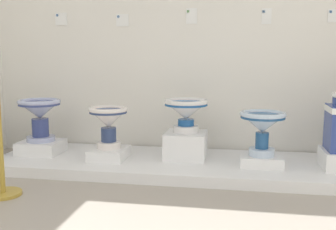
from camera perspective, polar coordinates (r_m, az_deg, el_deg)
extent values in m
cube|color=white|center=(4.19, 3.15, 15.04)|extent=(4.40, 0.06, 3.07)
cube|color=white|center=(3.76, 1.97, -7.08)|extent=(3.49, 0.99, 0.09)
cube|color=white|center=(4.17, -17.55, -4.37)|extent=(0.40, 0.36, 0.12)
cylinder|color=#AEB6DD|center=(4.15, -17.60, -3.22)|extent=(0.27, 0.27, 0.05)
cylinder|color=navy|center=(4.13, -17.67, -1.69)|extent=(0.16, 0.16, 0.18)
cone|color=#AEB6DD|center=(4.11, -17.78, 0.68)|extent=(0.40, 0.40, 0.17)
cylinder|color=navy|center=(4.10, -17.82, 1.55)|extent=(0.39, 0.39, 0.03)
torus|color=#AEB6DD|center=(4.10, -17.83, 1.83)|extent=(0.41, 0.41, 0.04)
cylinder|color=navy|center=(4.10, -17.83, 1.76)|extent=(0.28, 0.28, 0.01)
cube|color=white|center=(3.82, -8.36, -5.41)|extent=(0.33, 0.37, 0.10)
cylinder|color=white|center=(3.80, -8.39, -4.21)|extent=(0.22, 0.22, 0.06)
cylinder|color=navy|center=(3.78, -8.42, -2.76)|extent=(0.14, 0.14, 0.13)
cone|color=white|center=(3.75, -8.47, -0.49)|extent=(0.35, 0.35, 0.17)
cylinder|color=navy|center=(3.74, -8.49, 0.50)|extent=(0.35, 0.35, 0.03)
torus|color=white|center=(3.74, -8.50, 0.81)|extent=(0.36, 0.36, 0.04)
cylinder|color=navy|center=(3.74, -8.50, 0.73)|extent=(0.25, 0.25, 0.01)
cube|color=white|center=(3.79, 2.55, -4.30)|extent=(0.38, 0.38, 0.25)
cylinder|color=white|center=(3.76, 2.56, -2.00)|extent=(0.24, 0.24, 0.06)
cylinder|color=#1D5194|center=(3.75, 2.57, -1.05)|extent=(0.15, 0.15, 0.06)
cone|color=white|center=(3.73, 2.58, 0.65)|extent=(0.41, 0.41, 0.16)
cylinder|color=#1D5194|center=(3.72, 2.58, 1.60)|extent=(0.40, 0.40, 0.03)
torus|color=white|center=(3.72, 2.59, 1.90)|extent=(0.41, 0.41, 0.04)
cylinder|color=#1D5194|center=(3.72, 2.59, 1.83)|extent=(0.28, 0.28, 0.01)
cube|color=white|center=(3.63, 13.11, -6.34)|extent=(0.37, 0.28, 0.09)
cylinder|color=silver|center=(3.61, 13.15, -5.13)|extent=(0.22, 0.22, 0.06)
cylinder|color=#214F82|center=(3.59, 13.21, -3.53)|extent=(0.11, 0.11, 0.14)
cone|color=silver|center=(3.56, 13.29, -1.15)|extent=(0.39, 0.39, 0.16)
cylinder|color=#214F82|center=(3.55, 13.32, -0.20)|extent=(0.38, 0.38, 0.03)
torus|color=silver|center=(3.55, 13.34, 0.12)|extent=(0.40, 0.40, 0.04)
cylinder|color=#214F82|center=(3.55, 13.33, 0.04)|extent=(0.27, 0.27, 0.01)
cube|color=white|center=(4.52, -14.94, 13.05)|extent=(0.13, 0.01, 0.13)
cube|color=#386BAD|center=(4.54, -15.45, 13.50)|extent=(0.02, 0.01, 0.02)
cube|color=white|center=(4.28, -6.49, 13.23)|extent=(0.13, 0.01, 0.12)
cube|color=#386BAD|center=(4.30, -7.06, 13.70)|extent=(0.02, 0.01, 0.02)
cube|color=white|center=(4.14, 3.36, 13.87)|extent=(0.11, 0.01, 0.15)
cube|color=#5B9E4C|center=(4.15, 2.87, 14.50)|extent=(0.02, 0.01, 0.02)
cube|color=white|center=(4.12, 13.83, 13.47)|extent=(0.09, 0.01, 0.15)
cube|color=#386BAD|center=(4.12, 13.43, 14.11)|extent=(0.02, 0.01, 0.02)
cube|color=white|center=(4.21, 22.64, 12.89)|extent=(0.13, 0.01, 0.12)
cube|color=#386BAD|center=(4.20, 22.10, 13.43)|extent=(0.02, 0.01, 0.02)
cylinder|color=#B39034|center=(3.36, -22.36, -10.29)|extent=(0.28, 0.28, 0.02)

